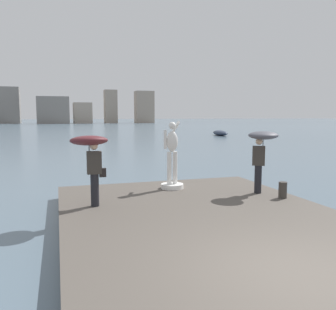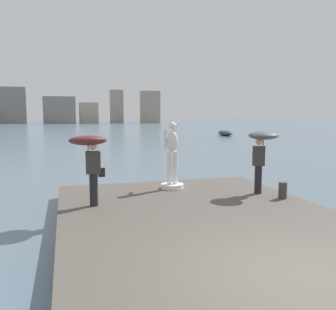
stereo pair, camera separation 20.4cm
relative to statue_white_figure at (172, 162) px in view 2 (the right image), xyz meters
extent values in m
plane|color=slate|center=(-0.21, 33.43, -1.27)|extent=(400.00, 400.00, 0.00)
cube|color=#564F47|center=(-0.21, -4.10, -1.07)|extent=(6.86, 10.94, 0.40)
cylinder|color=white|center=(0.00, -0.01, -0.80)|extent=(0.75, 0.75, 0.15)
cylinder|color=white|center=(-0.10, -0.01, -0.18)|extent=(0.15, 0.15, 1.08)
cylinder|color=white|center=(0.10, -0.01, -0.18)|extent=(0.15, 0.15, 1.08)
ellipsoid|color=white|center=(0.00, -0.01, 0.70)|extent=(0.38, 0.26, 0.68)
sphere|color=white|center=(0.00, -0.01, 1.22)|extent=(0.24, 0.24, 0.24)
cylinder|color=white|center=(-0.24, -0.01, 0.77)|extent=(0.10, 0.10, 0.62)
cylinder|color=white|center=(0.22, 0.26, 1.18)|extent=(0.10, 0.59, 0.40)
cylinder|color=black|center=(-2.70, -1.59, -0.43)|extent=(0.22, 0.22, 0.88)
cube|color=#38332D|center=(-2.70, -1.59, 0.31)|extent=(0.38, 0.25, 0.60)
sphere|color=beige|center=(-2.70, -1.59, 0.75)|extent=(0.21, 0.21, 0.21)
cylinder|color=#262626|center=(-2.82, -1.55, 0.60)|extent=(0.02, 0.02, 0.47)
ellipsoid|color=#5B2328|center=(-2.82, -1.55, 0.90)|extent=(1.01, 1.03, 0.36)
cube|color=black|center=(-2.48, -1.57, 0.03)|extent=(0.18, 0.10, 0.24)
cylinder|color=black|center=(2.35, -1.49, -0.43)|extent=(0.22, 0.22, 0.88)
cube|color=#38332D|center=(2.35, -1.49, 0.31)|extent=(0.45, 0.40, 0.60)
sphere|color=beige|center=(2.35, -1.49, 0.75)|extent=(0.21, 0.21, 0.21)
cylinder|color=#262626|center=(2.47, -1.52, 0.62)|extent=(0.02, 0.02, 0.52)
ellipsoid|color=#4C4C56|center=(2.47, -1.52, 0.94)|extent=(1.26, 1.27, 0.28)
cylinder|color=#38332D|center=(2.69, -2.30, -0.63)|extent=(0.24, 0.24, 0.48)
ellipsoid|color=#2D384C|center=(17.83, 33.32, -0.92)|extent=(1.79, 4.52, 0.71)
cube|color=gray|center=(-19.58, 115.55, 4.63)|extent=(9.23, 4.93, 11.80)
cube|color=gray|center=(-4.61, 109.31, 3.05)|extent=(9.96, 4.56, 8.65)
cube|color=#A89989|center=(4.78, 112.84, 2.17)|extent=(5.96, 7.99, 6.88)
cube|color=gray|center=(14.22, 112.12, 4.37)|extent=(4.17, 4.24, 11.29)
cube|color=gray|center=(25.76, 110.73, 4.24)|extent=(6.34, 4.38, 11.03)
camera|label=1|loc=(-3.61, -11.08, 1.57)|focal=37.90mm
camera|label=2|loc=(-3.41, -11.14, 1.57)|focal=37.90mm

